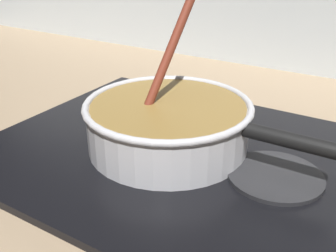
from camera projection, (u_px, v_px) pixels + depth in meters
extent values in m
cube|color=#9E8466|center=(37.00, 242.00, 0.48)|extent=(2.40, 1.60, 0.04)
cube|color=black|center=(168.00, 149.00, 0.64)|extent=(0.56, 0.48, 0.01)
torus|color=#592D0C|center=(168.00, 144.00, 0.63)|extent=(0.19, 0.19, 0.01)
cylinder|color=#262628|center=(275.00, 176.00, 0.55)|extent=(0.13, 0.13, 0.01)
cylinder|color=silver|center=(168.00, 126.00, 0.62)|extent=(0.25, 0.25, 0.07)
cylinder|color=olive|center=(168.00, 124.00, 0.62)|extent=(0.24, 0.24, 0.07)
torus|color=silver|center=(168.00, 105.00, 0.60)|extent=(0.26, 0.26, 0.01)
cylinder|color=black|center=(292.00, 141.00, 0.52)|extent=(0.13, 0.02, 0.02)
cylinder|color=beige|center=(171.00, 95.00, 0.67)|extent=(0.03, 0.03, 0.01)
cylinder|color=beige|center=(153.00, 102.00, 0.64)|extent=(0.03, 0.03, 0.01)
cylinder|color=#E5CC7A|center=(204.00, 101.00, 0.65)|extent=(0.03, 0.03, 0.01)
cylinder|color=beige|center=(170.00, 111.00, 0.61)|extent=(0.03, 0.03, 0.01)
cylinder|color=maroon|center=(176.00, 35.00, 0.60)|extent=(0.05, 0.15, 0.23)
cube|color=brown|center=(144.00, 115.00, 0.61)|extent=(0.04, 0.05, 0.01)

